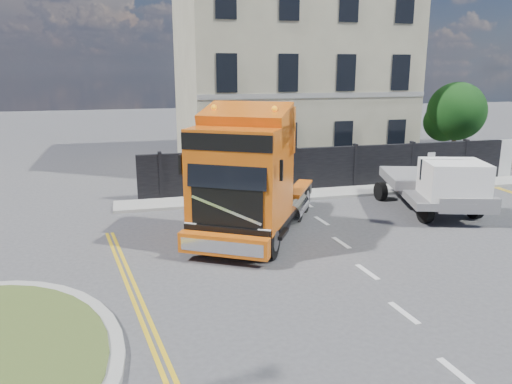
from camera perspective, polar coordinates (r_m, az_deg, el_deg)
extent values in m
plane|color=#424244|center=(13.74, 0.63, -9.72)|extent=(120.00, 120.00, 0.00)
cube|color=black|center=(23.54, 8.97, 2.72)|extent=(18.00, 0.25, 2.00)
cube|color=silver|center=(28.02, 25.15, 3.35)|extent=(2.60, 0.12, 2.00)
cube|color=beige|center=(30.11, 3.46, 13.90)|extent=(12.00, 10.00, 11.00)
cylinder|color=#382619|center=(30.32, 21.61, 4.79)|extent=(0.24, 0.24, 2.40)
sphere|color=black|center=(30.10, 21.96, 8.55)|extent=(3.20, 3.20, 3.20)
sphere|color=black|center=(30.18, 20.63, 7.53)|extent=(2.20, 2.20, 2.20)
cube|color=#999994|center=(22.94, 9.78, -0.01)|extent=(20.00, 1.60, 0.12)
cube|color=black|center=(17.60, 0.24, -1.55)|extent=(5.75, 7.19, 0.49)
cube|color=#D65A0F|center=(15.49, -1.66, 2.04)|extent=(3.75, 3.79, 3.02)
cube|color=#D65A0F|center=(16.35, -0.48, 7.09)|extent=(2.81, 2.21, 1.51)
cube|color=black|center=(14.12, -3.38, 2.64)|extent=(2.07, 1.27, 1.13)
cube|color=#D65A0F|center=(14.39, -3.72, -6.08)|extent=(2.51, 1.71, 0.59)
cylinder|color=black|center=(15.56, -6.69, -4.71)|extent=(0.87, 1.14, 1.12)
cylinder|color=gray|center=(15.56, -6.69, -4.71)|extent=(0.65, 0.73, 0.62)
cylinder|color=black|center=(14.85, 1.67, -5.54)|extent=(0.87, 1.14, 1.12)
cylinder|color=gray|center=(14.85, 1.67, -5.54)|extent=(0.65, 0.73, 0.62)
cylinder|color=black|center=(18.99, -2.25, -1.18)|extent=(0.87, 1.14, 1.12)
cylinder|color=gray|center=(18.99, -2.25, -1.18)|extent=(0.65, 0.73, 0.62)
cylinder|color=black|center=(18.42, 4.65, -1.70)|extent=(0.87, 1.14, 1.12)
cylinder|color=gray|center=(18.42, 4.65, -1.70)|extent=(0.65, 0.73, 0.62)
cylinder|color=black|center=(20.19, -1.10, -0.25)|extent=(0.87, 1.14, 1.12)
cylinder|color=gray|center=(20.19, -1.10, -0.25)|extent=(0.65, 0.73, 0.62)
cylinder|color=black|center=(19.64, 5.41, -0.72)|extent=(0.87, 1.14, 1.12)
cylinder|color=gray|center=(19.64, 5.41, -0.72)|extent=(0.65, 0.73, 0.62)
cube|color=slate|center=(21.11, 18.80, 0.23)|extent=(3.60, 5.74, 0.28)
cube|color=white|center=(19.62, 21.62, 1.17)|extent=(2.62, 2.54, 1.45)
cylinder|color=black|center=(19.28, 18.78, -2.22)|extent=(0.28, 0.78, 0.78)
cylinder|color=black|center=(20.51, 23.74, -1.73)|extent=(0.28, 0.78, 0.78)
cylinder|color=black|center=(22.04, 14.05, 0.09)|extent=(0.28, 0.78, 0.78)
cylinder|color=black|center=(23.12, 18.67, 0.40)|extent=(0.28, 0.78, 0.78)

